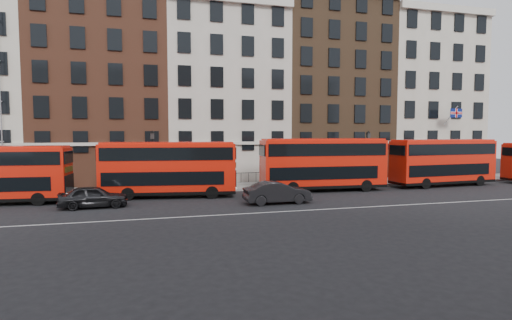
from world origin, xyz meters
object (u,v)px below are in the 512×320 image
object	(u,v)px
bus_b	(168,168)
car_rear	(94,197)
bus_c	(323,163)
traffic_light	(463,159)
bus_d	(443,161)
car_front	(277,192)

from	to	relation	value
bus_b	car_rear	xyz separation A→B (m)	(-5.34, -3.22, -1.64)
bus_c	car_rear	world-z (taller)	bus_c
bus_b	traffic_light	xyz separation A→B (m)	(31.09, 2.42, 0.02)
car_rear	bus_d	bearing A→B (deg)	-87.32
bus_b	car_front	size ratio (longest dim) A/B	2.20
car_rear	traffic_light	xyz separation A→B (m)	(36.43, 5.63, 1.66)
bus_b	bus_c	xyz separation A→B (m)	(13.63, -0.00, 0.12)
bus_d	car_front	xyz separation A→B (m)	(-18.78, -4.97, -1.65)
car_rear	car_front	bearing A→B (deg)	-100.80
bus_b	bus_d	bearing A→B (deg)	7.82
car_front	bus_c	bearing A→B (deg)	-51.03
car_rear	traffic_light	bearing A→B (deg)	-84.29
bus_d	traffic_light	xyz separation A→B (m)	(4.61, 2.42, -0.02)
traffic_light	car_front	bearing A→B (deg)	-162.45
bus_b	car_rear	size ratio (longest dim) A/B	2.38
car_front	bus_d	bearing A→B (deg)	-76.18
bus_b	bus_c	bearing A→B (deg)	7.83
bus_d	car_front	distance (m)	19.50
bus_c	bus_b	bearing A→B (deg)	-176.45
bus_d	car_front	bearing A→B (deg)	-169.04
bus_b	traffic_light	world-z (taller)	bus_b
car_front	traffic_light	distance (m)	24.59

